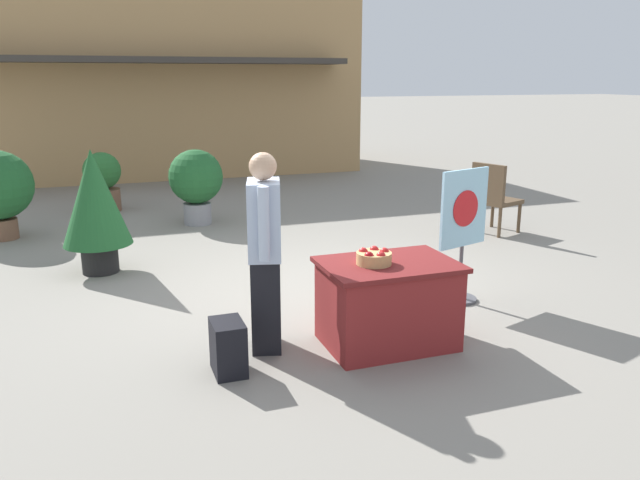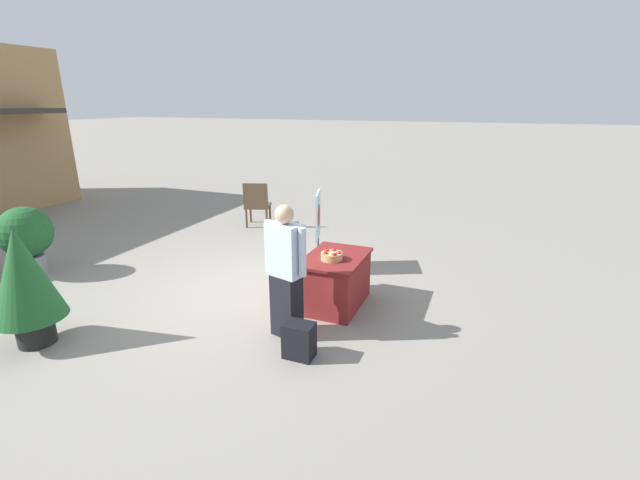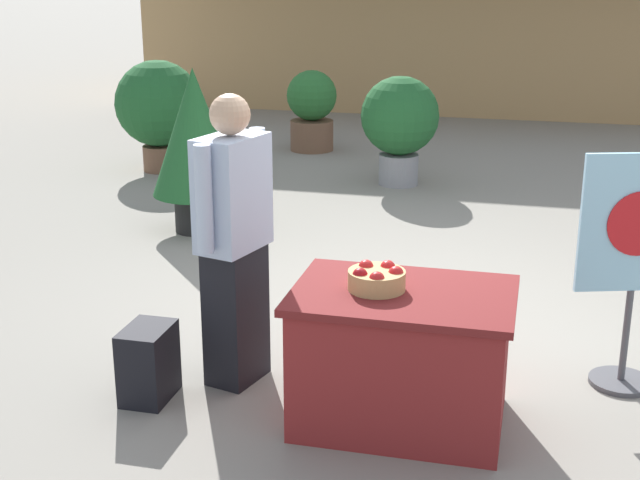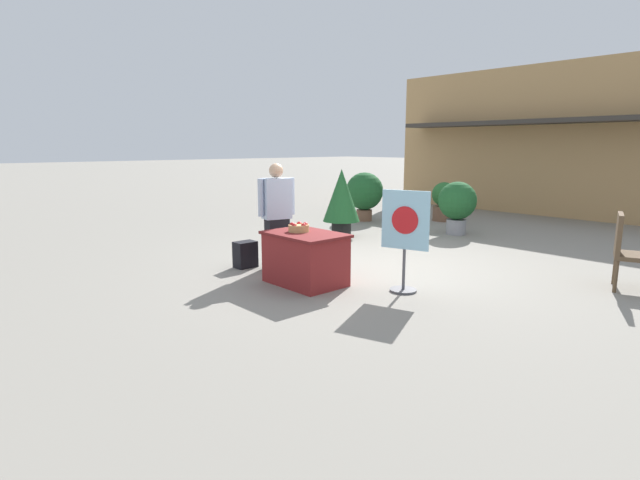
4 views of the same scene
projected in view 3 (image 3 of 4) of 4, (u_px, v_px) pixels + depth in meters
name	position (u px, v px, depth m)	size (l,w,h in m)	color
ground_plane	(417.00, 319.00, 6.05)	(120.00, 120.00, 0.00)	gray
display_table	(402.00, 357.00, 4.61)	(1.13, 0.79, 0.73)	maroon
apple_basket	(377.00, 278.00, 4.51)	(0.29, 0.29, 0.13)	tan
person_visitor	(234.00, 240.00, 4.94)	(0.36, 0.59, 1.66)	black
backpack	(148.00, 363.00, 4.91)	(0.24, 0.34, 0.42)	black
poster_board	(634.00, 259.00, 4.90)	(0.63, 0.36, 1.36)	#4C4C51
potted_plant_far_right	(195.00, 138.00, 7.74)	(0.78, 0.78, 1.45)	black
potted_plant_far_left	(400.00, 121.00, 9.41)	(0.83, 0.83, 1.16)	gray
potted_plant_near_right	(312.00, 108.00, 11.15)	(0.63, 0.63, 1.01)	brown
potted_plant_near_left	(158.00, 106.00, 10.01)	(0.97, 0.97, 1.25)	brown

